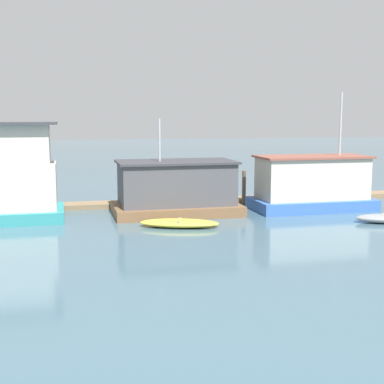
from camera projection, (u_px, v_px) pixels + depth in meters
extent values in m
plane|color=#426070|center=(188.00, 214.00, 30.68)|extent=(200.00, 200.00, 0.00)
cube|color=#846B4C|center=(176.00, 202.00, 33.87)|extent=(33.80, 1.55, 0.30)
cube|color=teal|center=(6.00, 215.00, 28.66)|extent=(6.05, 3.79, 0.61)
cube|color=beige|center=(5.00, 187.00, 28.45)|extent=(5.34, 3.07, 2.44)
cube|color=beige|center=(3.00, 144.00, 28.13)|extent=(4.78, 2.51, 2.08)
cube|color=#38383D|center=(2.00, 123.00, 27.97)|extent=(5.64, 3.37, 0.12)
cube|color=brown|center=(176.00, 209.00, 30.63)|extent=(7.14, 4.17, 0.58)
cube|color=#4C4C51|center=(176.00, 183.00, 30.42)|extent=(6.34, 3.37, 2.34)
cube|color=#38383D|center=(176.00, 162.00, 30.25)|extent=(6.64, 3.67, 0.12)
cylinder|color=#B2B2B7|center=(160.00, 140.00, 29.85)|extent=(0.12, 0.12, 2.38)
cube|color=#3866B7|center=(311.00, 204.00, 32.10)|extent=(7.14, 3.57, 0.67)
cube|color=beige|center=(312.00, 178.00, 31.88)|extent=(6.30, 2.72, 2.44)
cube|color=brown|center=(313.00, 157.00, 31.70)|extent=(6.60, 3.02, 0.12)
cylinder|color=#B2B2B7|center=(341.00, 124.00, 31.83)|extent=(0.12, 0.12, 3.72)
ellipsoid|color=yellow|center=(179.00, 223.00, 26.97)|extent=(4.25, 2.61, 0.41)
cube|color=#997F60|center=(179.00, 220.00, 26.95)|extent=(0.53, 1.15, 0.08)
cylinder|color=#846B4C|center=(311.00, 189.00, 34.81)|extent=(0.23, 0.23, 1.64)
cylinder|color=brown|center=(244.00, 188.00, 33.71)|extent=(0.25, 0.25, 2.16)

